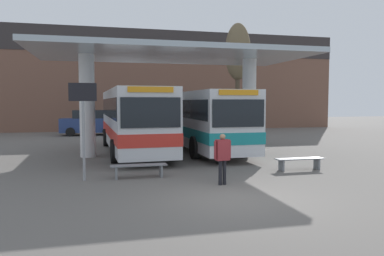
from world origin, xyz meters
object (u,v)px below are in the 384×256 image
Objects in this scene: transit_bus_left_bay at (133,118)px; pedestrian_waiting at (222,154)px; parked_car_street at (89,123)px; waiting_bench_mid_platform at (299,161)px; transit_bus_center_bay at (198,117)px; waiting_bench_near_pillar at (139,168)px; info_sign_platform at (83,112)px; poplar_tree_behind_left at (238,53)px.

transit_bus_left_bay is 8.92m from pedestrian_waiting.
waiting_bench_mid_platform is at bearing -63.55° from parked_car_street.
waiting_bench_near_pillar is (-4.12, -7.46, -1.43)m from transit_bus_center_bay.
parked_car_street reaches higher than pedestrian_waiting.
transit_bus_left_bay is at bearing 71.97° from info_sign_platform.
waiting_bench_near_pillar is 1.19× the size of pedestrian_waiting.
poplar_tree_behind_left is at bearing 78.05° from waiting_bench_mid_platform.
transit_bus_center_bay is 6.33× the size of waiting_bench_near_pillar.
waiting_bench_mid_platform is at bearing 0.00° from waiting_bench_near_pillar.
poplar_tree_behind_left is 1.97× the size of parked_car_street.
info_sign_platform reaches higher than waiting_bench_mid_platform.
waiting_bench_mid_platform is 0.43× the size of parked_car_street.
parked_car_street reaches higher than waiting_bench_near_pillar.
pedestrian_waiting is at bearing 79.11° from transit_bus_center_bay.
poplar_tree_behind_left is at bearing -139.31° from transit_bus_left_bay.
pedestrian_waiting reaches higher than waiting_bench_mid_platform.
transit_bus_left_bay reaches higher than pedestrian_waiting.
parked_car_street is at bearing 96.59° from waiting_bench_near_pillar.
pedestrian_waiting reaches higher than waiting_bench_near_pillar.
transit_bus_left_bay is 3.75m from transit_bus_center_bay.
transit_bus_center_bay reaches higher than pedestrian_waiting.
parked_car_street is at bearing 114.77° from waiting_bench_mid_platform.
transit_bus_center_bay is 1.39× the size of poplar_tree_behind_left.
transit_bus_left_bay is at bearing 130.20° from waiting_bench_mid_platform.
transit_bus_left_bay reaches higher than waiting_bench_mid_platform.
transit_bus_left_bay is 3.45× the size of info_sign_platform.
info_sign_platform is (-2.25, -6.92, 0.49)m from transit_bus_left_bay.
info_sign_platform is 0.37× the size of poplar_tree_behind_left.
pedestrian_waiting is 19.13m from poplar_tree_behind_left.
poplar_tree_behind_left reaches higher than transit_bus_left_bay.
transit_bus_left_bay reaches higher than waiting_bench_near_pillar.
waiting_bench_near_pillar is at bearing 2.00° from info_sign_platform.
transit_bus_center_bay is 3.77× the size of info_sign_platform.
transit_bus_left_bay is 11.44m from parked_car_street.
pedestrian_waiting is (-3.76, -1.79, 0.65)m from waiting_bench_mid_platform.
waiting_bench_near_pillar is at bearing 60.36° from transit_bus_center_bay.
waiting_bench_near_pillar is 18.12m from parked_car_street.
pedestrian_waiting is at bearing -21.89° from info_sign_platform.
info_sign_platform reaches higher than transit_bus_center_bay.
parked_car_street is (-8.30, 17.99, 0.63)m from waiting_bench_mid_platform.
waiting_bench_near_pillar is 18.88m from poplar_tree_behind_left.
waiting_bench_mid_platform is (2.10, -7.46, -1.43)m from transit_bus_center_bay.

